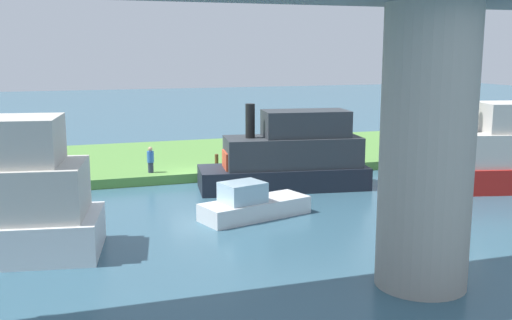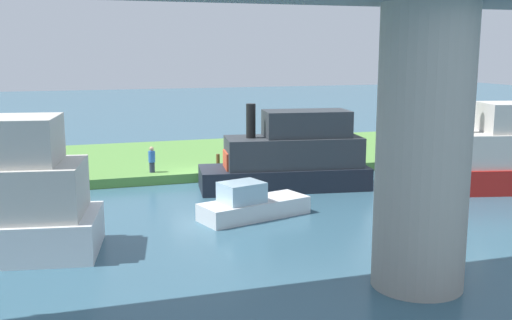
{
  "view_description": "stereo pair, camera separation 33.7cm",
  "coord_description": "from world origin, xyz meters",
  "px_view_note": "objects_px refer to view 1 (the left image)",
  "views": [
    {
      "loc": [
        6.65,
        30.44,
        6.9
      ],
      "look_at": [
        -1.79,
        5.0,
        2.0
      ],
      "focal_mm": 42.11,
      "sensor_mm": 36.0,
      "label": 1
    },
    {
      "loc": [
        6.33,
        30.54,
        6.9
      ],
      "look_at": [
        -1.79,
        5.0,
        2.0
      ],
      "focal_mm": 42.11,
      "sensor_mm": 36.0,
      "label": 2
    }
  ],
  "objects_px": {
    "bridge_pylon": "(427,149)",
    "pontoon_yellow": "(506,154)",
    "skiff_small": "(252,205)",
    "person_on_bank": "(151,160)",
    "mooring_post": "(217,161)",
    "motorboat_red": "(289,157)"
  },
  "relations": [
    {
      "from": "bridge_pylon",
      "to": "pontoon_yellow",
      "type": "height_order",
      "value": "bridge_pylon"
    },
    {
      "from": "skiff_small",
      "to": "pontoon_yellow",
      "type": "distance_m",
      "value": 13.9
    },
    {
      "from": "person_on_bank",
      "to": "pontoon_yellow",
      "type": "bearing_deg",
      "value": 156.69
    },
    {
      "from": "bridge_pylon",
      "to": "pontoon_yellow",
      "type": "distance_m",
      "value": 15.02
    },
    {
      "from": "person_on_bank",
      "to": "mooring_post",
      "type": "distance_m",
      "value": 3.75
    },
    {
      "from": "bridge_pylon",
      "to": "mooring_post",
      "type": "distance_m",
      "value": 17.62
    },
    {
      "from": "pontoon_yellow",
      "to": "skiff_small",
      "type": "bearing_deg",
      "value": 4.58
    },
    {
      "from": "mooring_post",
      "to": "skiff_small",
      "type": "xyz_separation_m",
      "value": [
        0.75,
        8.69,
        -0.3
      ]
    },
    {
      "from": "bridge_pylon",
      "to": "skiff_small",
      "type": "distance_m",
      "value": 9.58
    },
    {
      "from": "bridge_pylon",
      "to": "skiff_small",
      "type": "xyz_separation_m",
      "value": [
        2.52,
        -8.53,
        -3.54
      ]
    },
    {
      "from": "person_on_bank",
      "to": "motorboat_red",
      "type": "relative_size",
      "value": 0.16
    },
    {
      "from": "skiff_small",
      "to": "pontoon_yellow",
      "type": "height_order",
      "value": "pontoon_yellow"
    },
    {
      "from": "bridge_pylon",
      "to": "mooring_post",
      "type": "xyz_separation_m",
      "value": [
        1.77,
        -17.23,
        -3.24
      ]
    },
    {
      "from": "pontoon_yellow",
      "to": "bridge_pylon",
      "type": "bearing_deg",
      "value": 40.51
    },
    {
      "from": "mooring_post",
      "to": "motorboat_red",
      "type": "distance_m",
      "value": 4.96
    },
    {
      "from": "bridge_pylon",
      "to": "motorboat_red",
      "type": "height_order",
      "value": "bridge_pylon"
    },
    {
      "from": "person_on_bank",
      "to": "skiff_small",
      "type": "relative_size",
      "value": 0.28
    },
    {
      "from": "motorboat_red",
      "to": "person_on_bank",
      "type": "bearing_deg",
      "value": -30.0
    },
    {
      "from": "person_on_bank",
      "to": "skiff_small",
      "type": "height_order",
      "value": "person_on_bank"
    },
    {
      "from": "bridge_pylon",
      "to": "pontoon_yellow",
      "type": "relative_size",
      "value": 0.84
    },
    {
      "from": "pontoon_yellow",
      "to": "motorboat_red",
      "type": "xyz_separation_m",
      "value": [
        10.33,
        -3.51,
        -0.17
      ]
    },
    {
      "from": "person_on_bank",
      "to": "pontoon_yellow",
      "type": "height_order",
      "value": "pontoon_yellow"
    }
  ]
}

